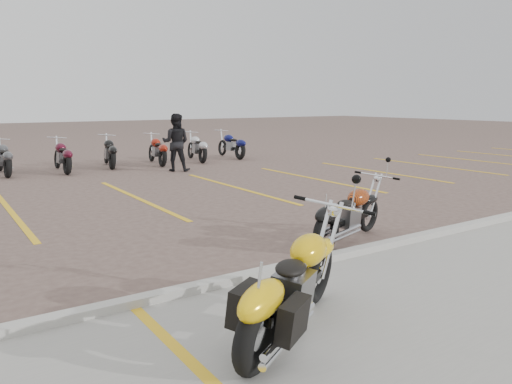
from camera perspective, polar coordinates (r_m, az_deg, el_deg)
ground at (r=8.46m, az=-3.76°, el=-5.12°), size 100.00×100.00×0.00m
concrete_apron at (r=5.30m, az=22.31°, el=-15.62°), size 60.00×5.00×0.01m
curb at (r=6.85m, az=4.69°, el=-8.36°), size 60.00×0.18×0.12m
parking_stripes at (r=12.01m, az=-13.31°, el=-0.72°), size 38.00×5.50×0.01m
yellow_cruiser at (r=4.88m, az=3.50°, el=-11.14°), size 2.04×1.31×0.95m
flame_cruiser at (r=8.16m, az=10.28°, el=-2.84°), size 1.97×0.74×0.84m
person_b at (r=16.41m, az=-9.15°, el=5.61°), size 1.14×1.10×1.86m
bg_bike_row at (r=17.27m, az=-24.26°, el=3.79°), size 15.66×2.05×1.10m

